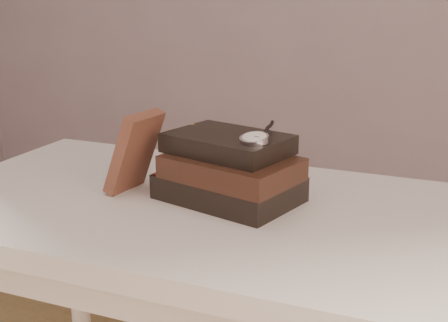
% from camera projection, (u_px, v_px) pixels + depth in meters
% --- Properties ---
extents(table, '(1.00, 0.60, 0.75)m').
position_uv_depth(table, '(185.00, 244.00, 1.17)').
color(table, silver).
rests_on(table, ground).
extents(book_stack, '(0.28, 0.23, 0.12)m').
position_uv_depth(book_stack, '(230.00, 170.00, 1.13)').
color(book_stack, black).
rests_on(book_stack, table).
extents(journal, '(0.10, 0.11, 0.16)m').
position_uv_depth(journal, '(134.00, 152.00, 1.17)').
color(journal, '#47251B').
rests_on(journal, table).
extents(pocket_watch, '(0.06, 0.16, 0.02)m').
position_uv_depth(pocket_watch, '(256.00, 138.00, 1.07)').
color(pocket_watch, silver).
rests_on(pocket_watch, book_stack).
extents(eyeglasses, '(0.13, 0.14, 0.05)m').
position_uv_depth(eyeglasses, '(220.00, 147.00, 1.24)').
color(eyeglasses, silver).
rests_on(eyeglasses, book_stack).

